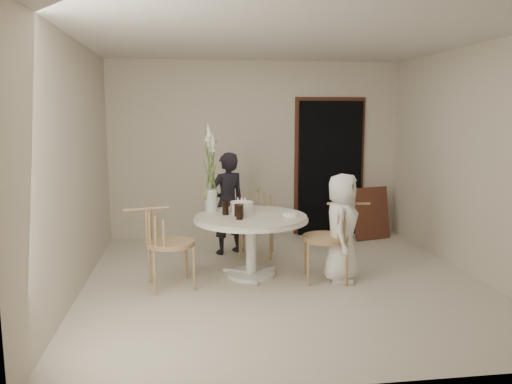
{
  "coord_description": "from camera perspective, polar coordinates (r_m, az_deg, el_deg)",
  "views": [
    {
      "loc": [
        -1.07,
        -5.4,
        1.9
      ],
      "look_at": [
        -0.29,
        0.3,
        1.0
      ],
      "focal_mm": 35.0,
      "sensor_mm": 36.0,
      "label": 1
    }
  ],
  "objects": [
    {
      "name": "boy",
      "position": [
        5.76,
        9.78,
        -4.05
      ],
      "size": [
        0.61,
        0.71,
        1.24
      ],
      "primitive_type": "imported",
      "rotation": [
        0.0,
        0.0,
        1.16
      ],
      "color": "white",
      "rests_on": "ground"
    },
    {
      "name": "birthday_cake",
      "position": [
        5.98,
        -1.64,
        -1.74
      ],
      "size": [
        0.27,
        0.27,
        0.18
      ],
      "rotation": [
        0.0,
        0.0,
        0.28
      ],
      "color": "white",
      "rests_on": "table"
    },
    {
      "name": "cola_tumbler_a",
      "position": [
        5.76,
        -2.17,
        -2.09
      ],
      "size": [
        0.09,
        0.09,
        0.14
      ],
      "primitive_type": "cylinder",
      "rotation": [
        0.0,
        0.0,
        0.35
      ],
      "color": "black",
      "rests_on": "table"
    },
    {
      "name": "girl",
      "position": [
        6.8,
        -3.29,
        -1.3
      ],
      "size": [
        0.6,
        0.52,
        1.39
      ],
      "primitive_type": "imported",
      "rotation": [
        0.0,
        0.0,
        3.58
      ],
      "color": "black",
      "rests_on": "ground"
    },
    {
      "name": "chair_right",
      "position": [
        5.78,
        9.22,
        -4.27
      ],
      "size": [
        0.59,
        0.56,
        0.92
      ],
      "rotation": [
        0.0,
        0.0,
        -1.71
      ],
      "color": "#A67A5A",
      "rests_on": "ground"
    },
    {
      "name": "table",
      "position": [
        5.83,
        -0.56,
        -3.8
      ],
      "size": [
        1.33,
        1.33,
        0.73
      ],
      "color": "white",
      "rests_on": "ground"
    },
    {
      "name": "cola_tumbler_d",
      "position": [
        5.7,
        -1.8,
        -2.15
      ],
      "size": [
        0.09,
        0.09,
        0.15
      ],
      "primitive_type": "cylinder",
      "rotation": [
        0.0,
        0.0,
        -0.32
      ],
      "color": "black",
      "rests_on": "table"
    },
    {
      "name": "picture_frame",
      "position": [
        7.83,
        13.05,
        -2.39
      ],
      "size": [
        0.63,
        0.33,
        0.8
      ],
      "primitive_type": "cube",
      "rotation": [
        -0.17,
        0.0,
        0.26
      ],
      "color": "#5D2B20",
      "rests_on": "ground"
    },
    {
      "name": "room_shell",
      "position": [
        5.51,
        3.39,
        5.99
      ],
      "size": [
        4.5,
        4.5,
        4.5
      ],
      "color": "silver",
      "rests_on": "ground"
    },
    {
      "name": "cola_tumbler_b",
      "position": [
        5.59,
        -1.9,
        -2.33
      ],
      "size": [
        0.09,
        0.09,
        0.16
      ],
      "primitive_type": "cylinder",
      "rotation": [
        0.0,
        0.0,
        -0.17
      ],
      "color": "black",
      "rests_on": "table"
    },
    {
      "name": "doorway",
      "position": [
        7.95,
        8.42,
        2.67
      ],
      "size": [
        1.0,
        0.1,
        2.1
      ],
      "primitive_type": "cube",
      "color": "black",
      "rests_on": "ground"
    },
    {
      "name": "cola_tumbler_c",
      "position": [
        5.85,
        -3.5,
        -1.82
      ],
      "size": [
        0.09,
        0.09,
        0.16
      ],
      "primitive_type": "cylinder",
      "rotation": [
        0.0,
        0.0,
        0.18
      ],
      "color": "black",
      "rests_on": "table"
    },
    {
      "name": "plate_stack",
      "position": [
        5.79,
        3.93,
        -2.54
      ],
      "size": [
        0.2,
        0.2,
        0.04
      ],
      "primitive_type": "cylinder",
      "rotation": [
        0.0,
        0.0,
        0.15
      ],
      "color": "white",
      "rests_on": "table"
    },
    {
      "name": "door_trim",
      "position": [
        7.98,
        8.35,
        3.13
      ],
      "size": [
        1.12,
        0.03,
        2.22
      ],
      "primitive_type": "cube",
      "color": "#5D2B20",
      "rests_on": "ground"
    },
    {
      "name": "chair_left",
      "position": [
        5.54,
        -11.07,
        -4.9
      ],
      "size": [
        0.6,
        0.57,
        0.92
      ],
      "rotation": [
        0.0,
        0.0,
        1.77
      ],
      "color": "#A67A5A",
      "rests_on": "ground"
    },
    {
      "name": "chair_far",
      "position": [
        6.8,
        0.16,
        -2.38
      ],
      "size": [
        0.56,
        0.59,
        0.88
      ],
      "rotation": [
        0.0,
        0.0,
        -0.23
      ],
      "color": "#A67A5A",
      "rests_on": "ground"
    },
    {
      "name": "flower_vase",
      "position": [
        6.01,
        -5.18,
        2.25
      ],
      "size": [
        0.14,
        0.14,
        1.07
      ],
      "rotation": [
        0.0,
        0.0,
        0.34
      ],
      "color": "silver",
      "rests_on": "table"
    },
    {
      "name": "ground",
      "position": [
        5.82,
        3.24,
        -10.16
      ],
      "size": [
        4.5,
        4.5,
        0.0
      ],
      "primitive_type": "plane",
      "color": "beige",
      "rests_on": "ground"
    }
  ]
}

